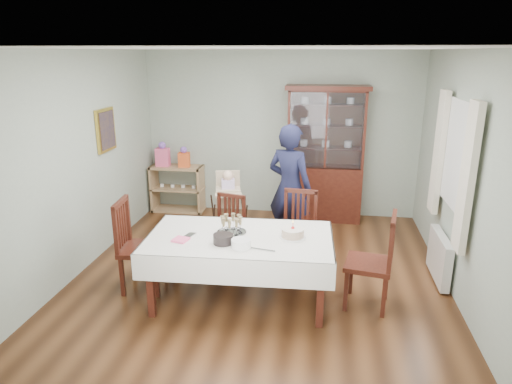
% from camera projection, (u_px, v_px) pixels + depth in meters
% --- Properties ---
extents(floor, '(5.00, 5.00, 0.00)m').
position_uv_depth(floor, '(259.00, 278.00, 5.61)').
color(floor, '#593319').
rests_on(floor, ground).
extents(room_shell, '(5.00, 5.00, 5.00)m').
position_uv_depth(room_shell, '(265.00, 134.00, 5.61)').
color(room_shell, '#9EAA99').
rests_on(room_shell, floor).
extents(dining_table, '(2.05, 1.23, 0.76)m').
position_uv_depth(dining_table, '(240.00, 268.00, 5.03)').
color(dining_table, '#4A1F12').
rests_on(dining_table, floor).
extents(china_cabinet, '(1.30, 0.48, 2.18)m').
position_uv_depth(china_cabinet, '(325.00, 152.00, 7.30)').
color(china_cabinet, '#4A1F12').
rests_on(china_cabinet, floor).
extents(sideboard, '(0.90, 0.38, 0.80)m').
position_uv_depth(sideboard, '(178.00, 189.00, 7.89)').
color(sideboard, tan).
rests_on(sideboard, floor).
extents(picture_frame, '(0.04, 0.48, 0.58)m').
position_uv_depth(picture_frame, '(106.00, 130.00, 6.19)').
color(picture_frame, gold).
rests_on(picture_frame, room_shell).
extents(window, '(0.04, 1.02, 1.22)m').
position_uv_depth(window, '(458.00, 156.00, 5.12)').
color(window, white).
rests_on(window, room_shell).
extents(curtain_left, '(0.07, 0.30, 1.55)m').
position_uv_depth(curtain_left, '(467.00, 179.00, 4.57)').
color(curtain_left, silver).
rests_on(curtain_left, room_shell).
extents(curtain_right, '(0.07, 0.30, 1.55)m').
position_uv_depth(curtain_right, '(439.00, 153.00, 5.74)').
color(curtain_right, silver).
rests_on(curtain_right, room_shell).
extents(radiator, '(0.10, 0.80, 0.55)m').
position_uv_depth(radiator, '(439.00, 257.00, 5.49)').
color(radiator, white).
rests_on(radiator, floor).
extents(chair_far_left, '(0.50, 0.50, 0.92)m').
position_uv_depth(chair_far_left, '(226.00, 245.00, 5.89)').
color(chair_far_left, '#4A1F12').
rests_on(chair_far_left, floor).
extents(chair_far_right, '(0.49, 0.49, 0.99)m').
position_uv_depth(chair_far_right, '(297.00, 246.00, 5.81)').
color(chair_far_right, '#4A1F12').
rests_on(chair_far_right, floor).
extents(chair_end_left, '(0.53, 0.53, 1.08)m').
position_uv_depth(chair_end_left, '(142.00, 263.00, 5.30)').
color(chair_end_left, '#4A1F12').
rests_on(chair_end_left, floor).
extents(chair_end_right, '(0.56, 0.56, 1.06)m').
position_uv_depth(chair_end_right, '(369.00, 279.00, 4.93)').
color(chair_end_right, '#4A1F12').
rests_on(chair_end_right, floor).
extents(woman, '(0.76, 0.65, 1.77)m').
position_uv_depth(woman, '(290.00, 188.00, 6.23)').
color(woman, black).
rests_on(woman, floor).
extents(high_chair, '(0.56, 0.56, 1.06)m').
position_uv_depth(high_chair, '(229.00, 213.00, 6.64)').
color(high_chair, black).
rests_on(high_chair, floor).
extents(champagne_tray, '(0.33, 0.33, 0.20)m').
position_uv_depth(champagne_tray, '(231.00, 228.00, 4.99)').
color(champagne_tray, silver).
rests_on(champagne_tray, dining_table).
extents(birthday_cake, '(0.28, 0.28, 0.19)m').
position_uv_depth(birthday_cake, '(293.00, 233.00, 4.87)').
color(birthday_cake, white).
rests_on(birthday_cake, dining_table).
extents(plate_stack_dark, '(0.28, 0.28, 0.10)m').
position_uv_depth(plate_stack_dark, '(223.00, 239.00, 4.73)').
color(plate_stack_dark, black).
rests_on(plate_stack_dark, dining_table).
extents(plate_stack_white, '(0.26, 0.26, 0.09)m').
position_uv_depth(plate_stack_white, '(241.00, 244.00, 4.63)').
color(plate_stack_white, white).
rests_on(plate_stack_white, dining_table).
extents(napkin_stack, '(0.18, 0.18, 0.02)m').
position_uv_depth(napkin_stack, '(181.00, 240.00, 4.81)').
color(napkin_stack, '#FF5D8D').
rests_on(napkin_stack, dining_table).
extents(cutlery, '(0.14, 0.18, 0.01)m').
position_uv_depth(cutlery, '(186.00, 235.00, 4.95)').
color(cutlery, silver).
rests_on(cutlery, dining_table).
extents(cake_knife, '(0.30, 0.09, 0.01)m').
position_uv_depth(cake_knife, '(261.00, 249.00, 4.58)').
color(cake_knife, silver).
rests_on(cake_knife, dining_table).
extents(gift_bag_pink, '(0.23, 0.15, 0.42)m').
position_uv_depth(gift_bag_pink, '(163.00, 155.00, 7.73)').
color(gift_bag_pink, '#FF5D8D').
rests_on(gift_bag_pink, sideboard).
extents(gift_bag_orange, '(0.20, 0.15, 0.35)m').
position_uv_depth(gift_bag_orange, '(184.00, 158.00, 7.69)').
color(gift_bag_orange, '#EB5925').
rests_on(gift_bag_orange, sideboard).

